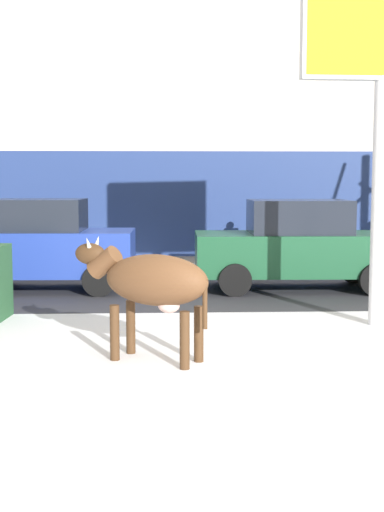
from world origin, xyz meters
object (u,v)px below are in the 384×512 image
at_px(cow_brown, 151,282).
at_px(car_blue_hatchback, 46,245).
at_px(car_darkgreen_sedan, 298,245).
at_px(pedestrian_by_cars, 261,235).
at_px(billboard, 384,41).

bearing_deg(cow_brown, car_blue_hatchback, 111.08).
bearing_deg(car_darkgreen_sedan, cow_brown, -117.34).
relative_size(car_blue_hatchback, car_darkgreen_sedan, 0.83).
height_order(car_darkgreen_sedan, pedestrian_by_cars, car_darkgreen_sedan).
relative_size(car_blue_hatchback, pedestrian_by_cars, 2.04).
relative_size(cow_brown, pedestrian_by_cars, 1.08).
relative_size(car_darkgreen_sedan, pedestrian_by_cars, 2.45).
distance_m(billboard, car_blue_hatchback, 7.64).
height_order(car_blue_hatchback, pedestrian_by_cars, car_blue_hatchback).
xyz_separation_m(billboard, car_darkgreen_sedan, (-0.54, 3.64, -3.41)).
bearing_deg(car_blue_hatchback, billboard, -33.45).
xyz_separation_m(car_blue_hatchback, pedestrian_by_cars, (4.83, 2.96, -0.05)).
height_order(billboard, car_blue_hatchback, billboard).
relative_size(billboard, pedestrian_by_cars, 3.21).
distance_m(billboard, pedestrian_by_cars, 7.61).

